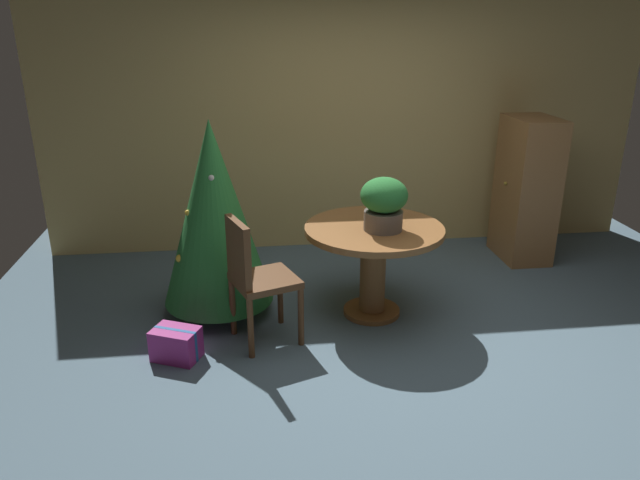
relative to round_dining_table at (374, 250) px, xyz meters
The scene contains 8 objects.
ground_plane 0.78m from the round_dining_table, 84.77° to the right, with size 6.60×6.60×0.00m, color slate.
back_wall_panel 1.82m from the round_dining_table, 88.30° to the left, with size 6.00×0.10×2.60m, color tan.
round_dining_table is the anchor object (origin of this frame).
flower_vase 0.42m from the round_dining_table, 54.66° to the right, with size 0.36×0.36×0.41m.
wooden_chair_left 0.99m from the round_dining_table, 160.00° to the right, with size 0.55×0.54×0.96m.
holiday_tree 1.27m from the round_dining_table, behind, with size 0.87×0.87×1.57m.
gift_box_purple 1.64m from the round_dining_table, 161.26° to the right, with size 0.38×0.33×0.23m.
wooden_cabinet 2.01m from the round_dining_table, 31.06° to the left, with size 0.44×0.63×1.39m.
Camera 1 is at (-0.99, -3.73, 2.27)m, focal length 33.63 mm.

